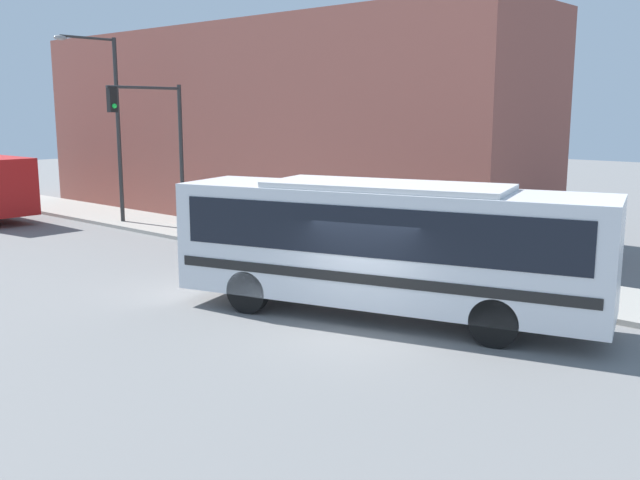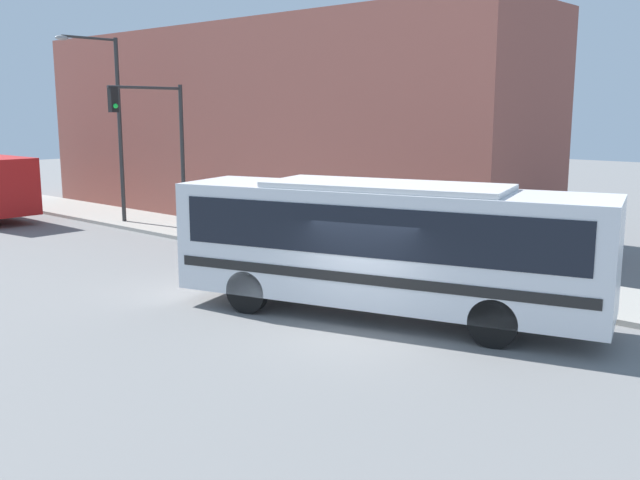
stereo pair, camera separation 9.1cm
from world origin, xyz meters
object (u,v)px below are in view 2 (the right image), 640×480
at_px(street_lamp, 112,115).
at_px(city_bus, 385,240).
at_px(traffic_light_pole, 159,134).
at_px(parking_meter, 252,223).
at_px(fire_hydrant, 412,264).
at_px(pedestrian_near_corner, 183,205).

bearing_deg(street_lamp, city_bus, -101.81).
height_order(city_bus, traffic_light_pole, traffic_light_pole).
relative_size(city_bus, street_lamp, 1.36).
height_order(city_bus, parking_meter, city_bus).
bearing_deg(traffic_light_pole, parking_meter, -77.58).
distance_m(city_bus, parking_meter, 9.49).
bearing_deg(traffic_light_pole, fire_hydrant, -85.30).
bearing_deg(fire_hydrant, parking_meter, 90.00).
xyz_separation_m(fire_hydrant, parking_meter, (0.00, 6.95, 0.51)).
relative_size(street_lamp, pedestrian_near_corner, 4.68).
bearing_deg(city_bus, fire_hydrant, 8.89).
distance_m(fire_hydrant, pedestrian_near_corner, 12.92).
bearing_deg(fire_hydrant, street_lamp, 90.39).
xyz_separation_m(fire_hydrant, traffic_light_pole, (-0.91, 11.09, 3.62)).
distance_m(parking_meter, pedestrian_near_corner, 6.06).
relative_size(fire_hydrant, traffic_light_pole, 0.12).
height_order(parking_meter, pedestrian_near_corner, pedestrian_near_corner).
xyz_separation_m(fire_hydrant, pedestrian_near_corner, (1.44, 12.83, 0.51)).
bearing_deg(city_bus, parking_meter, 50.70).
relative_size(city_bus, parking_meter, 8.46).
bearing_deg(city_bus, pedestrian_near_corner, 54.40).
distance_m(traffic_light_pole, parking_meter, 5.25).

